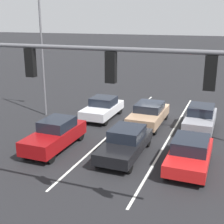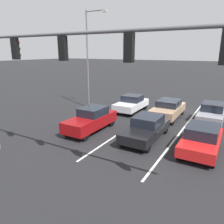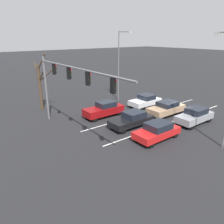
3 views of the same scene
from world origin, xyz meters
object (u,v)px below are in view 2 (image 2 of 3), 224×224
(car_red_leftlane_front, at_px, (202,139))
(car_black_midlane_front, at_px, (146,128))
(car_maroon_rightlane_front, at_px, (91,119))
(car_silver_rightlane_second, at_px, (132,103))
(traffic_signal_gantry, at_px, (53,62))
(car_gray_leftlane_second, at_px, (212,113))
(car_tan_midlane_second, at_px, (168,109))
(street_lamp_right_shoulder, at_px, (89,54))

(car_red_leftlane_front, bearing_deg, car_black_midlane_front, -2.92)
(car_maroon_rightlane_front, xyz_separation_m, car_silver_rightlane_second, (-0.27, -6.07, -0.05))
(car_red_leftlane_front, bearing_deg, traffic_signal_gantry, 45.12)
(car_gray_leftlane_second, height_order, car_silver_rightlane_second, car_gray_leftlane_second)
(car_red_leftlane_front, distance_m, traffic_signal_gantry, 8.79)
(car_black_midlane_front, height_order, car_silver_rightlane_second, car_silver_rightlane_second)
(car_maroon_rightlane_front, bearing_deg, car_gray_leftlane_second, -139.75)
(car_black_midlane_front, bearing_deg, traffic_signal_gantry, 69.47)
(car_maroon_rightlane_front, relative_size, car_silver_rightlane_second, 1.09)
(car_silver_rightlane_second, bearing_deg, car_black_midlane_front, 123.29)
(car_gray_leftlane_second, bearing_deg, car_tan_midlane_second, 4.32)
(car_black_midlane_front, relative_size, car_tan_midlane_second, 1.01)
(car_red_leftlane_front, distance_m, street_lamp_right_shoulder, 12.79)
(car_silver_rightlane_second, bearing_deg, car_maroon_rightlane_front, 87.46)
(car_tan_midlane_second, height_order, car_gray_leftlane_second, car_gray_leftlane_second)
(car_red_leftlane_front, bearing_deg, car_gray_leftlane_second, -88.95)
(car_gray_leftlane_second, distance_m, street_lamp_right_shoulder, 11.75)
(car_black_midlane_front, distance_m, car_gray_leftlane_second, 6.40)
(car_black_midlane_front, relative_size, traffic_signal_gantry, 0.34)
(car_black_midlane_front, distance_m, traffic_signal_gantry, 7.36)
(car_gray_leftlane_second, relative_size, traffic_signal_gantry, 0.32)
(car_red_leftlane_front, xyz_separation_m, street_lamp_right_shoulder, (10.98, -4.85, 4.40))
(car_red_leftlane_front, relative_size, car_silver_rightlane_second, 1.03)
(car_maroon_rightlane_front, relative_size, car_tan_midlane_second, 0.99)
(car_black_midlane_front, xyz_separation_m, street_lamp_right_shoulder, (7.66, -4.68, 4.42))
(car_maroon_rightlane_front, height_order, traffic_signal_gantry, traffic_signal_gantry)
(car_silver_rightlane_second, height_order, traffic_signal_gantry, traffic_signal_gantry)
(car_gray_leftlane_second, xyz_separation_m, traffic_signal_gantry, (5.32, 11.16, 4.21))
(car_maroon_rightlane_front, bearing_deg, street_lamp_right_shoulder, -54.24)
(street_lamp_right_shoulder, bearing_deg, car_maroon_rightlane_front, 125.76)
(car_maroon_rightlane_front, height_order, car_red_leftlane_front, car_maroon_rightlane_front)
(car_red_leftlane_front, xyz_separation_m, car_tan_midlane_second, (3.46, -5.45, 0.03))
(car_black_midlane_front, height_order, car_gray_leftlane_second, car_gray_leftlane_second)
(car_silver_rightlane_second, xyz_separation_m, traffic_signal_gantry, (-1.55, 11.18, 4.25))
(car_maroon_rightlane_front, height_order, car_tan_midlane_second, car_maroon_rightlane_front)
(car_maroon_rightlane_front, xyz_separation_m, car_gray_leftlane_second, (-7.14, -6.05, -0.02))
(car_gray_leftlane_second, xyz_separation_m, street_lamp_right_shoulder, (10.88, 0.86, 4.35))
(traffic_signal_gantry, bearing_deg, car_maroon_rightlane_front, -70.39)
(car_silver_rightlane_second, distance_m, traffic_signal_gantry, 12.06)
(car_tan_midlane_second, bearing_deg, car_silver_rightlane_second, -4.59)
(car_black_midlane_front, height_order, street_lamp_right_shoulder, street_lamp_right_shoulder)
(car_black_midlane_front, height_order, car_red_leftlane_front, car_black_midlane_front)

